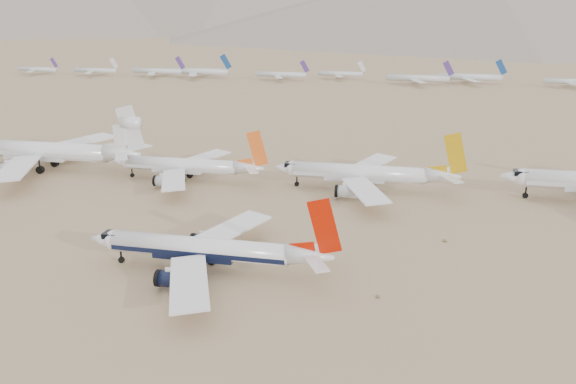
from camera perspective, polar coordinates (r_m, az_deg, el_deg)
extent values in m
plane|color=#987858|center=(109.53, -3.95, -9.79)|extent=(7000.00, 7000.00, 0.00)
cylinder|color=white|center=(115.61, -9.04, -5.61)|extent=(37.16, 4.39, 4.39)
cube|color=black|center=(115.83, -9.02, -5.86)|extent=(36.42, 4.46, 0.99)
sphere|color=white|center=(123.09, -17.20, -4.71)|extent=(4.39, 4.39, 4.39)
cube|color=black|center=(122.95, -17.52, -4.16)|extent=(3.07, 2.86, 1.10)
cone|color=white|center=(109.91, 2.32, -6.51)|extent=(9.29, 4.39, 4.39)
cube|color=white|center=(104.07, -10.03, -9.00)|extent=(14.35, 22.62, 0.69)
cube|color=white|center=(105.61, 2.91, -7.29)|extent=(5.90, 7.71, 0.26)
cylinder|color=black|center=(109.92, -11.65, -8.70)|extent=(5.16, 3.16, 3.16)
cube|color=white|center=(126.32, -5.75, -3.70)|extent=(14.35, 22.62, 0.69)
cube|color=white|center=(113.29, 3.59, -5.44)|extent=(5.90, 7.71, 0.26)
cylinder|color=black|center=(125.20, -8.41, -5.01)|extent=(5.16, 3.16, 3.16)
cube|color=#B71401|center=(107.00, 3.73, -3.51)|extent=(7.04, 0.35, 11.61)
cylinder|color=black|center=(124.33, -16.56, -6.62)|extent=(1.32, 0.55, 1.32)
cylinder|color=black|center=(114.27, -8.74, -8.19)|extent=(1.84, 1.10, 1.84)
cylinder|color=black|center=(119.44, -7.72, -6.90)|extent=(1.84, 1.10, 1.84)
sphere|color=white|center=(169.67, 22.75, 1.36)|extent=(5.19, 5.19, 5.19)
cube|color=black|center=(169.13, 22.55, 1.84)|extent=(3.63, 3.37, 1.30)
cylinder|color=black|center=(171.41, 22.96, -0.32)|extent=(1.56, 0.65, 1.56)
cylinder|color=white|center=(164.55, 7.16, 1.99)|extent=(38.80, 4.72, 4.72)
cube|color=silver|center=(164.72, 7.15, 1.80)|extent=(38.02, 4.79, 1.06)
sphere|color=white|center=(167.04, 0.52, 2.39)|extent=(4.72, 4.72, 4.72)
cube|color=black|center=(166.82, 0.28, 2.83)|extent=(3.30, 3.06, 1.18)
cone|color=white|center=(164.50, 15.51, 1.57)|extent=(9.70, 4.72, 4.72)
cube|color=white|center=(151.58, 7.83, 0.18)|extent=(14.98, 23.61, 0.73)
cube|color=white|center=(160.21, 16.29, 1.27)|extent=(6.16, 8.05, 0.28)
cylinder|color=silver|center=(156.47, 6.03, 0.03)|extent=(5.39, 3.39, 3.39)
cube|color=white|center=(177.72, 8.49, 2.91)|extent=(14.98, 23.61, 0.73)
cube|color=white|center=(168.78, 16.09, 2.15)|extent=(6.16, 8.05, 0.28)
cylinder|color=silver|center=(174.73, 6.69, 1.99)|extent=(5.39, 3.39, 3.39)
cube|color=gold|center=(162.97, 16.66, 3.77)|extent=(7.35, 0.38, 12.12)
cylinder|color=black|center=(168.21, 0.90, 0.83)|extent=(1.41, 0.59, 1.41)
cylinder|color=black|center=(162.62, 7.57, 0.14)|extent=(1.98, 1.18, 1.98)
cylinder|color=black|center=(168.89, 7.74, 0.83)|extent=(1.98, 1.18, 1.98)
cylinder|color=white|center=(175.66, -10.81, 2.72)|extent=(35.40, 4.33, 4.33)
cube|color=silver|center=(175.81, -10.80, 2.55)|extent=(34.69, 4.39, 0.97)
sphere|color=white|center=(183.03, -15.95, 2.97)|extent=(4.33, 4.33, 4.33)
cube|color=black|center=(183.03, -16.16, 3.33)|extent=(3.03, 2.81, 1.08)
cone|color=white|center=(168.59, -3.91, 2.46)|extent=(8.85, 4.33, 4.33)
cube|color=white|center=(163.82, -11.54, 1.24)|extent=(13.67, 21.54, 0.67)
cube|color=white|center=(164.21, -3.71, 2.22)|extent=(5.62, 7.35, 0.26)
cylinder|color=silver|center=(169.48, -12.48, 1.07)|extent=(4.92, 3.12, 3.12)
cube|color=white|center=(186.08, -8.57, 3.49)|extent=(13.67, 21.54, 0.67)
cube|color=white|center=(171.81, -2.99, 2.97)|extent=(5.62, 7.35, 0.26)
cylinder|color=silver|center=(184.91, -10.31, 2.67)|extent=(4.92, 3.12, 3.12)
cube|color=orange|center=(166.37, -3.13, 4.44)|extent=(6.71, 0.35, 11.05)
cylinder|color=black|center=(183.70, -15.53, 1.65)|extent=(1.30, 0.54, 1.30)
cylinder|color=black|center=(173.57, -10.65, 1.14)|extent=(1.82, 1.08, 1.82)
cylinder|color=black|center=(178.93, -9.93, 1.71)|extent=(1.82, 1.08, 1.82)
cylinder|color=white|center=(200.78, -23.89, 3.90)|extent=(47.72, 5.71, 5.71)
cube|color=silver|center=(200.94, -23.86, 3.70)|extent=(46.77, 5.80, 1.29)
cone|color=white|center=(185.29, -16.41, 3.76)|extent=(11.93, 5.71, 5.71)
cube|color=white|center=(185.88, -25.83, 2.23)|extent=(18.43, 29.04, 0.89)
cube|color=white|center=(179.36, -16.58, 3.50)|extent=(7.58, 9.90, 0.34)
cylinder|color=silver|center=(194.15, -26.34, 1.99)|extent=(6.63, 4.11, 4.11)
cube|color=white|center=(212.47, -20.49, 4.77)|extent=(18.43, 29.04, 0.89)
cube|color=white|center=(188.78, -15.04, 4.37)|extent=(7.58, 9.90, 0.34)
cylinder|color=silver|center=(212.42, -22.57, 3.80)|extent=(6.63, 4.11, 4.11)
cube|color=white|center=(181.93, -15.72, 6.23)|extent=(9.04, 0.46, 14.90)
cylinder|color=white|center=(181.42, -15.67, 6.80)|extent=(5.97, 3.70, 3.70)
cylinder|color=black|center=(197.80, -23.87, 2.08)|extent=(2.40, 1.43, 2.40)
cylinder|color=black|center=(204.09, -22.61, 2.72)|extent=(2.40, 1.43, 2.40)
cylinder|color=silver|center=(484.92, -24.10, 11.31)|extent=(31.83, 3.15, 3.15)
cube|color=#4A327D|center=(475.93, -22.68, 12.03)|extent=(6.34, 0.31, 7.98)
cube|color=silver|center=(478.31, -24.66, 11.10)|extent=(8.39, 14.65, 0.31)
cube|color=silver|center=(491.67, -23.54, 11.41)|extent=(8.39, 14.65, 0.31)
cylinder|color=silver|center=(459.43, -19.00, 11.60)|extent=(34.14, 3.37, 3.37)
cube|color=white|center=(450.99, -17.27, 12.39)|extent=(6.80, 0.34, 8.56)
cube|color=silver|center=(451.92, -19.56, 11.38)|extent=(9.00, 15.72, 0.34)
cube|color=silver|center=(467.08, -18.45, 11.69)|extent=(9.00, 15.72, 0.34)
cylinder|color=silver|center=(440.14, -13.12, 11.88)|extent=(39.09, 3.86, 3.86)
cube|color=#4A327D|center=(432.18, -10.91, 12.78)|extent=(7.79, 0.39, 9.81)
cube|color=silver|center=(431.08, -13.68, 11.63)|extent=(10.30, 18.00, 0.39)
cube|color=silver|center=(449.36, -12.58, 11.97)|extent=(10.30, 18.00, 0.39)
cylinder|color=silver|center=(428.91, -9.07, 12.00)|extent=(45.07, 4.45, 4.45)
cube|color=navy|center=(421.18, -6.35, 13.03)|extent=(8.98, 0.45, 11.30)
cube|color=silver|center=(418.15, -9.63, 11.72)|extent=(11.87, 20.75, 0.45)
cube|color=silver|center=(439.85, -8.53, 12.10)|extent=(11.87, 20.75, 0.45)
cylinder|color=silver|center=(409.00, -0.70, 11.85)|extent=(36.06, 3.56, 3.56)
cube|color=#4A327D|center=(405.07, 1.70, 12.64)|extent=(7.18, 0.36, 9.05)
cube|color=silver|center=(400.02, -0.99, 11.62)|extent=(9.50, 16.60, 0.36)
cube|color=silver|center=(418.13, -0.42, 11.93)|extent=(9.50, 16.60, 0.36)
cylinder|color=silver|center=(416.58, 5.33, 11.87)|extent=(32.45, 3.21, 3.21)
cube|color=white|center=(414.56, 7.50, 12.52)|extent=(6.46, 0.32, 8.14)
cube|color=silver|center=(408.35, 5.18, 11.68)|extent=(8.55, 14.94, 0.32)
cube|color=silver|center=(424.92, 5.46, 11.93)|extent=(8.55, 14.94, 0.32)
cylinder|color=silver|center=(395.88, 13.04, 11.20)|extent=(41.53, 4.10, 4.10)
cube|color=#4A327D|center=(396.00, 15.99, 11.99)|extent=(8.27, 0.41, 10.42)
cube|color=silver|center=(385.29, 13.05, 10.92)|extent=(10.94, 19.12, 0.41)
cube|color=silver|center=(406.63, 13.01, 11.30)|extent=(10.94, 19.12, 0.41)
cylinder|color=silver|center=(410.88, 17.93, 11.05)|extent=(42.65, 4.22, 4.22)
cube|color=navy|center=(412.70, 20.85, 11.78)|extent=(8.49, 0.42, 10.70)
cube|color=silver|center=(400.06, 18.07, 10.77)|extent=(11.24, 19.63, 0.42)
cube|color=silver|center=(421.86, 17.78, 11.16)|extent=(11.24, 19.63, 0.42)
cylinder|color=silver|center=(415.02, 26.82, 9.98)|extent=(33.74, 3.33, 3.33)
cube|color=silver|center=(406.70, 27.11, 9.73)|extent=(8.89, 15.53, 0.33)
cube|color=silver|center=(423.46, 26.53, 10.09)|extent=(8.89, 15.53, 0.33)
cone|color=slate|center=(1396.65, -20.64, 17.26)|extent=(855.00, 855.00, 95.00)
ellipsoid|color=brown|center=(131.89, -15.13, -5.17)|extent=(0.98, 0.98, 0.54)
ellipsoid|color=brown|center=(107.52, 9.13, -10.43)|extent=(0.84, 0.84, 0.46)
ellipsoid|color=brown|center=(134.39, 15.65, -4.77)|extent=(0.98, 0.98, 0.54)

